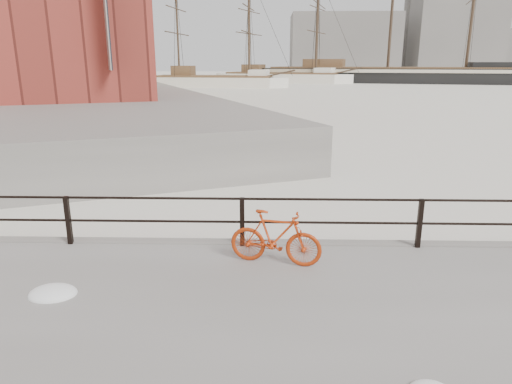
% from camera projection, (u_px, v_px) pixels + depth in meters
% --- Properties ---
extents(ground, '(400.00, 400.00, 0.00)m').
position_uv_depth(ground, '(413.00, 260.00, 9.35)').
color(ground, white).
rests_on(ground, ground).
extents(far_quay, '(78.44, 148.07, 1.80)m').
position_uv_depth(far_quay, '(56.00, 80.00, 79.33)').
color(far_quay, gray).
rests_on(far_quay, ground).
extents(guardrail, '(28.00, 0.10, 1.00)m').
position_uv_depth(guardrail, '(420.00, 223.00, 8.97)').
color(guardrail, black).
rests_on(guardrail, promenade).
extents(bicycle, '(1.69, 0.63, 1.01)m').
position_uv_depth(bicycle, '(275.00, 238.00, 8.23)').
color(bicycle, '#AD2F0B').
rests_on(bicycle, promenade).
extents(barque_black, '(65.33, 35.52, 35.04)m').
position_uv_depth(barque_black, '(386.00, 83.00, 90.01)').
color(barque_black, black).
rests_on(barque_black, ground).
extents(schooner_mid, '(33.15, 23.03, 21.83)m').
position_uv_depth(schooner_mid, '(282.00, 82.00, 91.24)').
color(schooner_mid, silver).
rests_on(schooner_mid, ground).
extents(schooner_left, '(26.99, 15.07, 19.35)m').
position_uv_depth(schooner_left, '(214.00, 87.00, 74.66)').
color(schooner_left, silver).
rests_on(schooner_left, ground).
extents(workboat_far, '(11.51, 7.20, 7.00)m').
position_uv_depth(workboat_far, '(53.00, 100.00, 49.06)').
color(workboat_far, black).
rests_on(workboat_far, ground).
extents(apartment_cream, '(24.16, 21.40, 21.20)m').
position_uv_depth(apartment_cream, '(29.00, 2.00, 66.50)').
color(apartment_cream, beige).
rests_on(apartment_cream, far_quay).
extents(apartment_grey, '(26.02, 22.15, 23.20)m').
position_uv_depth(apartment_grey, '(39.00, 10.00, 86.04)').
color(apartment_grey, '#9C9C97').
rests_on(apartment_grey, far_quay).
extents(apartment_brick, '(27.87, 22.90, 21.20)m').
position_uv_depth(apartment_brick, '(48.00, 25.00, 107.03)').
color(apartment_brick, brown).
rests_on(apartment_brick, far_quay).
extents(industrial_west, '(32.00, 18.00, 18.00)m').
position_uv_depth(industrial_west, '(343.00, 45.00, 140.96)').
color(industrial_west, gray).
rests_on(industrial_west, ground).
extents(industrial_mid, '(26.00, 20.00, 24.00)m').
position_uv_depth(industrial_mid, '(452.00, 36.00, 144.05)').
color(industrial_mid, gray).
rests_on(industrial_mid, ground).
extents(smokestack, '(2.80, 2.80, 44.00)m').
position_uv_depth(smokestack, '(409.00, 4.00, 146.45)').
color(smokestack, gray).
rests_on(smokestack, ground).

